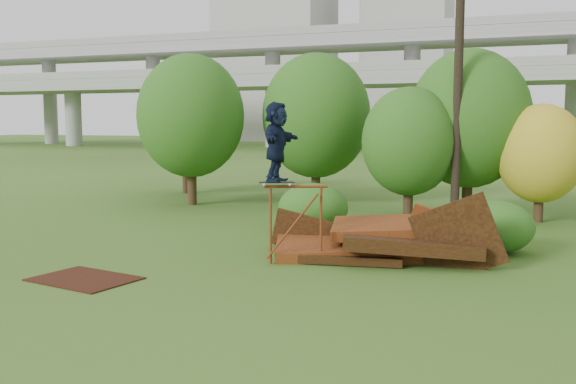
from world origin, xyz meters
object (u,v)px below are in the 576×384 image
(skater, at_px, (277,142))
(flat_plate, at_px, (85,279))
(utility_pole, at_px, (459,54))
(scrap_pile, at_px, (378,242))

(skater, distance_m, flat_plate, 5.08)
(flat_plate, xyz_separation_m, utility_pole, (6.36, 10.28, 5.35))
(scrap_pile, height_order, utility_pole, utility_pole)
(flat_plate, bearing_deg, utility_pole, 58.26)
(scrap_pile, relative_size, utility_pole, 0.56)
(skater, bearing_deg, flat_plate, 129.31)
(scrap_pile, height_order, flat_plate, scrap_pile)
(scrap_pile, xyz_separation_m, flat_plate, (-5.20, -4.31, -0.35))
(scrap_pile, xyz_separation_m, utility_pole, (1.16, 5.97, 4.99))
(scrap_pile, bearing_deg, utility_pole, 79.02)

